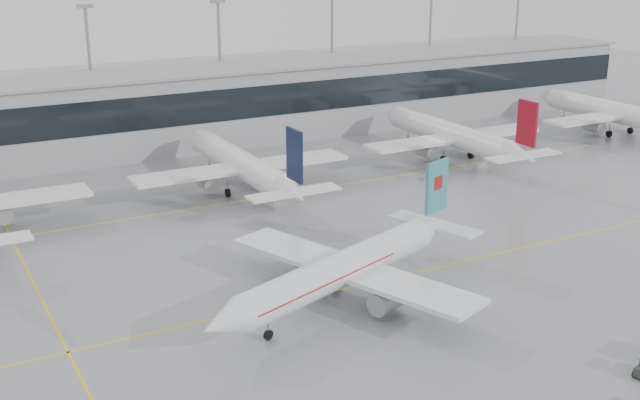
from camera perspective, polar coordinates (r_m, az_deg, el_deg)
ground at (r=79.71m, az=4.15°, el=-5.77°), size 320.00×320.00×0.00m
taxi_line_main at (r=79.70m, az=4.15°, el=-5.77°), size 120.00×0.25×0.01m
taxi_line_north at (r=104.50m, az=-4.73°, el=0.08°), size 120.00×0.25×0.01m
taxi_line_cross at (r=83.20m, az=-19.61°, el=-5.78°), size 0.25×60.00×0.01m
terminal at (r=132.02m, az=-10.50°, el=6.32°), size 180.00×15.00×12.00m
terminal_glass at (r=124.70m, az=-9.43°, el=6.40°), size 180.00×0.20×5.00m
terminal_roof at (r=130.93m, az=-10.66°, el=8.98°), size 182.00×16.00×0.40m
light_masts at (r=136.43m, az=-11.49°, el=9.77°), size 156.40×1.00×22.60m
air_canada_jet at (r=74.37m, az=2.07°, el=-4.75°), size 33.36×26.80×10.55m
parked_jet_c at (r=106.69m, az=-5.59°, el=2.51°), size 29.64×36.96×11.72m
parked_jet_d at (r=124.08m, az=9.48°, el=4.55°), size 29.64×36.96×11.72m
parked_jet_e at (r=147.85m, az=20.33°, el=5.83°), size 29.64×36.96×11.72m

